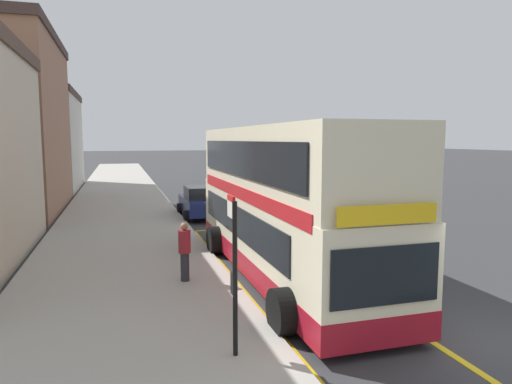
{
  "coord_description": "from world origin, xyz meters",
  "views": [
    {
      "loc": [
        -7.0,
        -6.87,
        4.05
      ],
      "look_at": [
        -2.71,
        7.43,
        2.32
      ],
      "focal_mm": 32.03,
      "sensor_mm": 36.0,
      "label": 1
    }
  ],
  "objects": [
    {
      "name": "pavement_near",
      "position": [
        -7.0,
        32.0,
        0.07
      ],
      "size": [
        6.0,
        76.0,
        0.14
      ],
      "primitive_type": "cube",
      "color": "#A39E93",
      "rests_on": "ground"
    },
    {
      "name": "terrace_corner",
      "position": [
        -13.98,
        33.36,
        3.96
      ],
      "size": [
        7.71,
        11.48,
        8.79
      ],
      "color": "silver",
      "rests_on": "ground"
    },
    {
      "name": "bus_bay_markings",
      "position": [
        -2.51,
        5.66,
        0.01
      ],
      "size": [
        2.98,
        14.73,
        0.01
      ],
      "color": "gold",
      "rests_on": "ground"
    },
    {
      "name": "pedestrian_waiting_near_sign",
      "position": [
        -5.35,
        5.5,
        1.03
      ],
      "size": [
        0.34,
        0.34,
        1.64
      ],
      "color": "#26262D",
      "rests_on": "pavement_near"
    },
    {
      "name": "ground_plane",
      "position": [
        0.0,
        32.0,
        0.0
      ],
      "size": [
        260.0,
        260.0,
        0.0
      ],
      "primitive_type": "plane",
      "color": "#333335"
    },
    {
      "name": "parked_car_navy_behind",
      "position": [
        -3.01,
        16.47,
        0.8
      ],
      "size": [
        2.09,
        4.2,
        1.62
      ],
      "rotation": [
        0.0,
        0.0,
        3.1
      ],
      "color": "navy",
      "rests_on": "ground"
    },
    {
      "name": "bus_stop_sign",
      "position": [
        -5.08,
        0.9,
        1.82
      ],
      "size": [
        0.09,
        0.51,
        2.9
      ],
      "color": "black",
      "rests_on": "pavement_near"
    },
    {
      "name": "parked_car_maroon_across",
      "position": [
        2.59,
        21.59,
        0.8
      ],
      "size": [
        2.09,
        4.2,
        1.62
      ],
      "rotation": [
        0.0,
        0.0,
        -0.03
      ],
      "color": "maroon",
      "rests_on": "ground"
    },
    {
      "name": "double_decker_bus",
      "position": [
        -2.46,
        5.62,
        2.07
      ],
      "size": [
        3.25,
        11.04,
        4.4
      ],
      "color": "beige",
      "rests_on": "ground"
    }
  ]
}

